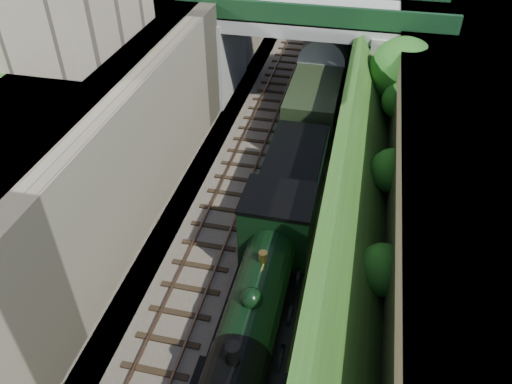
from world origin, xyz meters
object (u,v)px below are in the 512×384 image
locomotive (262,291)px  road_bridge (322,42)px  tender (294,180)px  tree (404,72)px

locomotive → road_bridge: bearing=90.8°
locomotive → tender: bearing=90.0°
road_bridge → locomotive: 19.08m
tree → tender: tree is taller
tree → tender: (-4.71, -6.85, -3.03)m
tree → road_bridge: bearing=136.3°
locomotive → tender: locomotive is taller
road_bridge → tree: 6.89m
tender → locomotive: bearing=-90.0°
road_bridge → tree: road_bridge is taller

